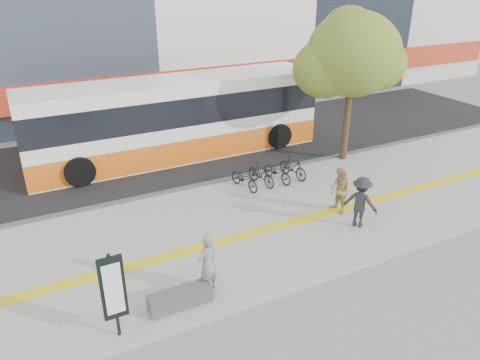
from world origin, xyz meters
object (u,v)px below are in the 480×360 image
street_tree (351,56)px  seated_woman (208,264)px  pedestrian_dark (361,202)px  pedestrian_tan (340,191)px  bench (180,298)px  signboard (113,289)px  bus (177,120)px

street_tree → seated_woman: bearing=-146.9°
pedestrian_dark → street_tree: bearing=-65.6°
seated_woman → pedestrian_tan: (5.68, 1.86, -0.05)m
bench → street_tree: 12.23m
signboard → street_tree: street_tree is taller
signboard → street_tree: bearing=29.1°
street_tree → seated_woman: 11.24m
street_tree → bus: street_tree is taller
bench → seated_woman: seated_woman is taller
bus → seated_woman: 9.89m
signboard → pedestrian_tan: signboard is taller
signboard → bus: bus is taller
street_tree → bus: size_ratio=0.49×
street_tree → pedestrian_dark: bearing=-123.1°
bench → pedestrian_dark: bearing=9.2°
signboard → pedestrian_dark: signboard is taller
pedestrian_tan → pedestrian_dark: pedestrian_dark is taller
bench → bus: (3.50, 9.70, 1.36)m
bench → street_tree: size_ratio=0.25×
bus → seated_woman: bus is taller
street_tree → seated_woman: size_ratio=3.70×
bench → bus: bearing=70.1°
bench → seated_woman: size_ratio=0.94×
signboard → bus: 11.24m
bus → pedestrian_tan: 8.25m
signboard → pedestrian_tan: bearing=16.3°
signboard → street_tree: (11.38, 6.33, 3.15)m
bench → signboard: 1.94m
bus → pedestrian_dark: bus is taller
street_tree → pedestrian_dark: street_tree is taller
pedestrian_tan → pedestrian_dark: size_ratio=0.94×
street_tree → pedestrian_dark: (-3.24, -4.96, -3.58)m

